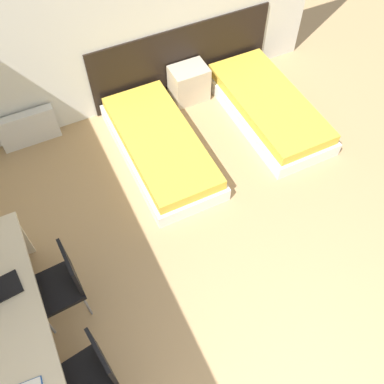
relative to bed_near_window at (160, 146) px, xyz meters
name	(u,v)px	position (x,y,z in m)	size (l,w,h in m)	color
wall_back	(111,15)	(-0.07, 1.05, 1.19)	(5.51, 0.05, 2.70)	silver
headboard_panel	(182,60)	(0.78, 1.01, 0.32)	(2.55, 0.03, 0.97)	black
bed_near_window	(160,146)	(0.00, 0.00, 0.00)	(0.89, 1.96, 0.34)	silver
bed_near_door	(268,108)	(1.55, 0.00, 0.00)	(0.89, 1.96, 0.34)	silver
nightstand	(189,83)	(0.78, 0.80, 0.09)	(0.49, 0.36, 0.49)	beige
radiator	(28,129)	(-1.39, 0.93, 0.07)	(0.72, 0.12, 0.47)	silver
desk	(17,348)	(-2.03, -1.82, 0.43)	(0.60, 2.41, 0.73)	beige
chair_near_laptop	(61,283)	(-1.56, -1.39, 0.34)	(0.46, 0.46, 0.89)	black
chair_near_notebook	(91,373)	(-1.56, -2.25, 0.34)	(0.49, 0.49, 0.89)	black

